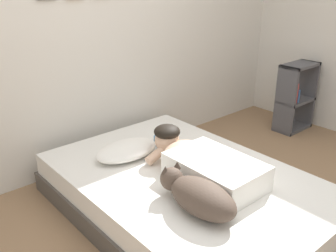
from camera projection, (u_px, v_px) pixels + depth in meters
The scene contains 9 objects.
ground_plane at pixel (226, 242), 2.50m from camera, with size 13.43×13.43×0.00m, color #8C6B4C.
back_wall at pixel (88, 25), 3.16m from camera, with size 4.72×0.12×2.50m.
bed at pixel (186, 195), 2.74m from camera, with size 1.40×2.09×0.33m.
pillow at pixel (127, 150), 2.92m from camera, with size 0.52×0.32×0.11m, color white.
person_lying at pixel (201, 162), 2.63m from camera, with size 0.43×0.92×0.27m.
dog at pixel (198, 195), 2.25m from camera, with size 0.26×0.57×0.21m.
coffee_cup at pixel (159, 140), 3.13m from camera, with size 0.13×0.09×0.07m.
cell_phone at pixel (214, 193), 2.45m from camera, with size 0.07×0.14×0.01m, color black.
bookshelf at pixel (295, 97), 4.15m from camera, with size 0.45×0.24×0.75m.
Camera 1 is at (-1.61, -1.28, 1.67)m, focal length 40.29 mm.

